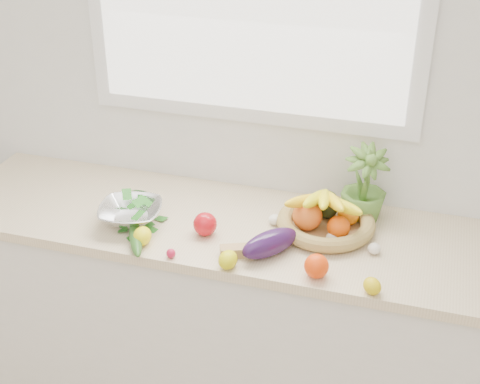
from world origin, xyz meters
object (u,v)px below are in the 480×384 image
(apple, at_px, (205,224))
(potted_herb, at_px, (364,186))
(eggplant, at_px, (270,243))
(cucumber, at_px, (136,238))
(fruit_basket, at_px, (325,218))
(colander_with_spinach, at_px, (130,209))

(apple, bearing_deg, potted_herb, 28.28)
(eggplant, distance_m, cucumber, 0.48)
(cucumber, height_order, fruit_basket, fruit_basket)
(colander_with_spinach, bearing_deg, eggplant, -4.81)
(eggplant, distance_m, colander_with_spinach, 0.55)
(eggplant, bearing_deg, apple, 167.63)
(apple, distance_m, fruit_basket, 0.44)
(colander_with_spinach, bearing_deg, fruit_basket, 13.38)
(cucumber, relative_size, colander_with_spinach, 0.85)
(eggplant, xyz_separation_m, potted_herb, (0.27, 0.34, 0.09))
(cucumber, bearing_deg, fruit_basket, 24.44)
(eggplant, relative_size, potted_herb, 0.75)
(apple, bearing_deg, colander_with_spinach, -177.96)
(fruit_basket, bearing_deg, cucumber, -155.56)
(apple, xyz_separation_m, potted_herb, (0.53, 0.29, 0.09))
(potted_herb, height_order, fruit_basket, potted_herb)
(eggplant, distance_m, fruit_basket, 0.26)
(potted_herb, relative_size, fruit_basket, 0.76)
(apple, xyz_separation_m, cucumber, (-0.22, -0.13, -0.02))
(potted_herb, relative_size, colander_with_spinach, 1.11)
(cucumber, height_order, colander_with_spinach, colander_with_spinach)
(cucumber, height_order, potted_herb, potted_herb)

